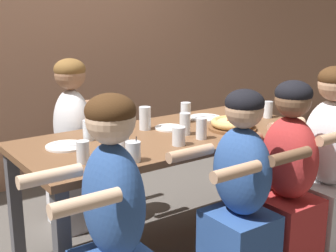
{
  "coord_description": "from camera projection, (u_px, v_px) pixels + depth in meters",
  "views": [
    {
      "loc": [
        -1.62,
        -2.28,
        1.53
      ],
      "look_at": [
        0.0,
        0.0,
        0.81
      ],
      "focal_mm": 50.0,
      "sensor_mm": 36.0,
      "label": 1
    }
  ],
  "objects": [
    {
      "name": "ground_plane",
      "position": [
        168.0,
        245.0,
        3.09
      ],
      "size": [
        18.0,
        18.0,
        0.0
      ],
      "primitive_type": "plane",
      "color": "#514C47",
      "rests_on": "ground"
    },
    {
      "name": "empty_plate_c",
      "position": [
        205.0,
        118.0,
        3.3
      ],
      "size": [
        0.23,
        0.23,
        0.02
      ],
      "color": "white",
      "rests_on": "dining_table"
    },
    {
      "name": "drinking_glass_c",
      "position": [
        145.0,
        119.0,
        2.99
      ],
      "size": [
        0.08,
        0.08,
        0.15
      ],
      "color": "silver",
      "rests_on": "dining_table"
    },
    {
      "name": "pizza_board_main",
      "position": [
        233.0,
        124.0,
        2.99
      ],
      "size": [
        0.31,
        0.31,
        0.07
      ],
      "color": "brown",
      "rests_on": "dining_table"
    },
    {
      "name": "drinking_glass_f",
      "position": [
        101.0,
        121.0,
        2.96
      ],
      "size": [
        0.06,
        0.06,
        0.15
      ],
      "color": "silver",
      "rests_on": "dining_table"
    },
    {
      "name": "drinking_glass_b",
      "position": [
        201.0,
        130.0,
        2.78
      ],
      "size": [
        0.06,
        0.06,
        0.13
      ],
      "color": "silver",
      "rests_on": "dining_table"
    },
    {
      "name": "drinking_glass_i",
      "position": [
        122.0,
        142.0,
        2.55
      ],
      "size": [
        0.07,
        0.07,
        0.11
      ],
      "color": "silver",
      "rests_on": "dining_table"
    },
    {
      "name": "drinking_glass_a",
      "position": [
        179.0,
        137.0,
        2.66
      ],
      "size": [
        0.08,
        0.08,
        0.11
      ],
      "color": "silver",
      "rests_on": "dining_table"
    },
    {
      "name": "diner_near_center",
      "position": [
        240.0,
        203.0,
        2.47
      ],
      "size": [
        0.51,
        0.4,
        1.13
      ],
      "rotation": [
        0.0,
        0.0,
        1.57
      ],
      "color": "#2D5193",
      "rests_on": "ground"
    },
    {
      "name": "empty_plate_b",
      "position": [
        66.0,
        146.0,
        2.63
      ],
      "size": [
        0.23,
        0.23,
        0.02
      ],
      "color": "white",
      "rests_on": "dining_table"
    },
    {
      "name": "empty_plate_a",
      "position": [
        169.0,
        128.0,
        3.02
      ],
      "size": [
        0.19,
        0.19,
        0.02
      ],
      "color": "white",
      "rests_on": "dining_table"
    },
    {
      "name": "diner_far_midleft",
      "position": [
        74.0,
        150.0,
        3.26
      ],
      "size": [
        0.51,
        0.4,
        1.2
      ],
      "rotation": [
        0.0,
        0.0,
        -1.57
      ],
      "color": "silver",
      "rests_on": "ground"
    },
    {
      "name": "drinking_glass_j",
      "position": [
        268.0,
        111.0,
        3.31
      ],
      "size": [
        0.06,
        0.06,
        0.12
      ],
      "color": "silver",
      "rests_on": "dining_table"
    },
    {
      "name": "dining_table",
      "position": [
        168.0,
        148.0,
        2.93
      ],
      "size": [
        1.86,
        0.83,
        0.76
      ],
      "color": "brown",
      "rests_on": "ground"
    },
    {
      "name": "drinking_glass_h",
      "position": [
        186.0,
        114.0,
        3.18
      ],
      "size": [
        0.07,
        0.07,
        0.14
      ],
      "color": "silver",
      "rests_on": "dining_table"
    },
    {
      "name": "drinking_glass_d",
      "position": [
        89.0,
        132.0,
        2.75
      ],
      "size": [
        0.07,
        0.07,
        0.12
      ],
      "color": "silver",
      "rests_on": "dining_table"
    },
    {
      "name": "cocktail_glass_blue",
      "position": [
        133.0,
        153.0,
        2.38
      ],
      "size": [
        0.08,
        0.08,
        0.13
      ],
      "color": "silver",
      "rests_on": "dining_table"
    },
    {
      "name": "drinking_glass_g",
      "position": [
        83.0,
        153.0,
        2.35
      ],
      "size": [
        0.07,
        0.07,
        0.12
      ],
      "color": "silver",
      "rests_on": "dining_table"
    },
    {
      "name": "drinking_glass_e",
      "position": [
        185.0,
        125.0,
        2.87
      ],
      "size": [
        0.07,
        0.07,
        0.14
      ],
      "color": "silver",
      "rests_on": "dining_table"
    },
    {
      "name": "diner_near_left",
      "position": [
        114.0,
        237.0,
        2.03
      ],
      "size": [
        0.51,
        0.4,
        1.19
      ],
      "rotation": [
        0.0,
        0.0,
        1.57
      ],
      "color": "#2D5193",
      "rests_on": "ground"
    },
    {
      "name": "diner_near_right",
      "position": [
        327.0,
        170.0,
        2.88
      ],
      "size": [
        0.51,
        0.4,
        1.2
      ],
      "rotation": [
        0.0,
        0.0,
        1.57
      ],
      "color": "silver",
      "rests_on": "ground"
    },
    {
      "name": "diner_near_midright",
      "position": [
        287.0,
        187.0,
        2.68
      ],
      "size": [
        0.51,
        0.4,
        1.14
      ],
      "rotation": [
        0.0,
        0.0,
        1.57
      ],
      "color": "#B22D2D",
      "rests_on": "ground"
    }
  ]
}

